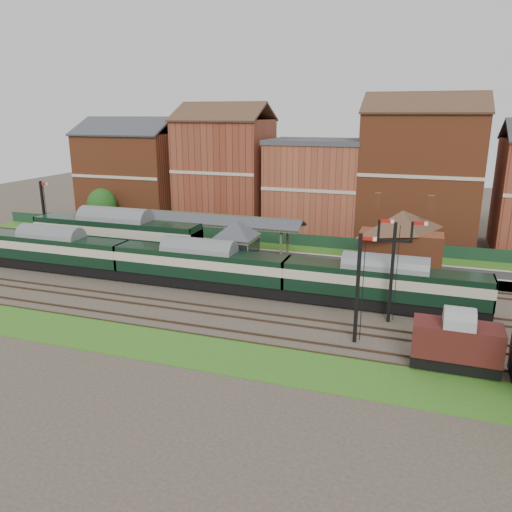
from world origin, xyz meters
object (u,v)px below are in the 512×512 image
(signal_box, at_px, (237,249))
(semaphore_bracket, at_px, (393,266))
(dmu_train, at_px, (200,264))
(goods_van_a, at_px, (456,343))
(platform_railcar, at_px, (116,234))

(signal_box, xyz_separation_m, semaphore_bracket, (15.04, -5.75, 1.44))
(dmu_train, bearing_deg, signal_box, 52.94)
(dmu_train, height_order, goods_van_a, dmu_train)
(dmu_train, distance_m, goods_van_a, 23.82)
(semaphore_bracket, height_order, platform_railcar, semaphore_bracket)
(platform_railcar, xyz_separation_m, goods_van_a, (35.41, -15.50, -0.83))
(signal_box, height_order, platform_railcar, signal_box)
(semaphore_bracket, height_order, dmu_train, semaphore_bracket)
(platform_railcar, bearing_deg, goods_van_a, -23.64)
(goods_van_a, bearing_deg, platform_railcar, 156.36)
(semaphore_bracket, xyz_separation_m, goods_van_a, (4.56, -6.50, -2.76))
(semaphore_bracket, distance_m, platform_railcar, 32.20)
(semaphore_bracket, bearing_deg, platform_railcar, 163.74)
(dmu_train, xyz_separation_m, goods_van_a, (22.05, -9.00, -0.40))
(signal_box, height_order, semaphore_bracket, semaphore_bracket)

